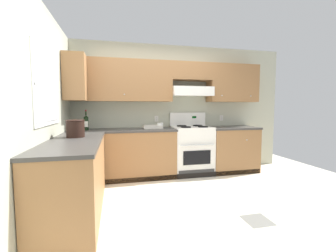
% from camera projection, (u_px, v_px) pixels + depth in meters
% --- Properties ---
extents(ground_plane, '(7.04, 7.04, 0.00)m').
position_uv_depth(ground_plane, '(173.00, 202.00, 3.13)').
color(ground_plane, beige).
extents(floor_accent_tile, '(0.30, 0.30, 0.01)m').
position_uv_depth(floor_accent_tile, '(257.00, 220.00, 2.62)').
color(floor_accent_tile, slate).
rests_on(floor_accent_tile, ground_plane).
extents(wall_back, '(4.68, 0.57, 2.55)m').
position_uv_depth(wall_back, '(173.00, 99.00, 4.57)').
color(wall_back, '#B7BAA3').
rests_on(wall_back, ground_plane).
extents(wall_left, '(0.47, 4.00, 2.55)m').
position_uv_depth(wall_left, '(47.00, 105.00, 2.87)').
color(wall_left, '#B7BAA3').
rests_on(wall_left, ground_plane).
extents(counter_back_run, '(3.60, 0.65, 0.91)m').
position_uv_depth(counter_back_run, '(164.00, 152.00, 4.32)').
color(counter_back_run, olive).
rests_on(counter_back_run, ground_plane).
extents(counter_left_run, '(0.63, 1.91, 0.91)m').
position_uv_depth(counter_left_run, '(76.00, 177.00, 2.80)').
color(counter_left_run, olive).
rests_on(counter_left_run, ground_plane).
extents(stove, '(0.76, 0.62, 1.20)m').
position_uv_depth(stove, '(192.00, 149.00, 4.46)').
color(stove, white).
rests_on(stove, ground_plane).
extents(wine_bottle, '(0.08, 0.08, 0.35)m').
position_uv_depth(wine_bottle, '(86.00, 122.00, 3.95)').
color(wine_bottle, black).
rests_on(wine_bottle, counter_back_run).
extents(bowl, '(0.36, 0.26, 0.06)m').
position_uv_depth(bowl, '(153.00, 127.00, 4.31)').
color(bowl, beige).
rests_on(bowl, counter_back_run).
extents(bucket, '(0.25, 0.25, 0.23)m').
position_uv_depth(bucket, '(75.00, 128.00, 3.02)').
color(bucket, black).
rests_on(bucket, counter_left_run).
extents(paper_towel_roll, '(0.11, 0.11, 0.11)m').
position_uv_depth(paper_towel_roll, '(160.00, 126.00, 4.28)').
color(paper_towel_roll, white).
rests_on(paper_towel_roll, counter_back_run).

